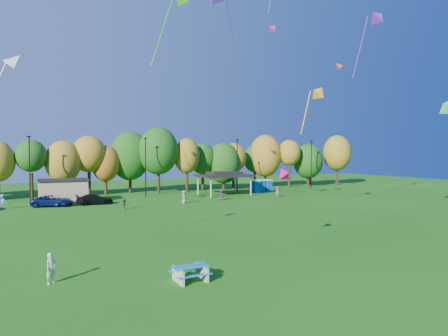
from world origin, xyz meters
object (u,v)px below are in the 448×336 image
picnic_table (190,272)px  kite_flyer (51,268)px  car_c (52,201)px  porta_potties (262,186)px  car_d (95,199)px

picnic_table → kite_flyer: 7.26m
car_c → picnic_table: bearing=-157.4°
porta_potties → kite_flyer: size_ratio=2.32×
kite_flyer → car_c: bearing=47.8°
kite_flyer → porta_potties: bearing=6.6°
porta_potties → car_c: bearing=-174.4°
porta_potties → car_c: 33.46m
car_c → car_d: bearing=-78.9°
picnic_table → car_d: 34.84m
picnic_table → car_c: (-4.67, 35.19, 0.23)m
car_c → car_d: car_c is taller
porta_potties → picnic_table: 47.96m
porta_potties → car_d: size_ratio=0.80×
car_d → porta_potties: bearing=-81.7°
car_d → picnic_table: bearing=-179.8°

